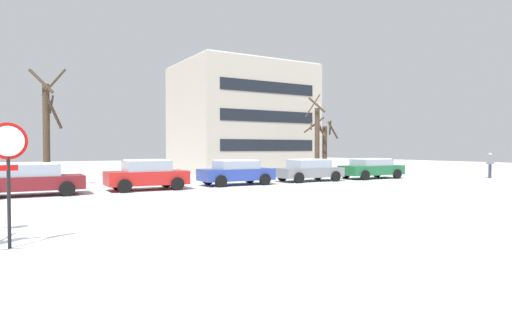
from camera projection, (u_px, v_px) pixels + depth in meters
ground_plane at (81, 224)px, 11.73m from camera, size 120.00×120.00×0.00m
road_surface at (65, 209)px, 14.47m from camera, size 80.00×8.38×0.00m
stop_sign at (8, 160)px, 8.82m from camera, size 0.74×0.19×2.59m
parked_car_maroon at (29, 179)px, 18.56m from camera, size 4.41×2.24×1.42m
parked_car_red at (147, 175)px, 21.20m from camera, size 3.93×2.18×1.50m
parked_car_blue at (236, 172)px, 24.04m from camera, size 4.17×2.13×1.41m
parked_car_gray at (309, 170)px, 26.70m from camera, size 4.27×2.15×1.39m
parked_car_green at (371, 168)px, 29.11m from camera, size 4.48×2.20×1.37m
pedestrian_crossing at (490, 163)px, 29.60m from camera, size 0.52×0.42×1.74m
tree_far_mid at (317, 139)px, 31.32m from camera, size 1.92×1.94×6.06m
tree_far_right at (47, 129)px, 22.53m from camera, size 1.88×1.89×6.32m
tree_far_left at (325, 147)px, 32.83m from camera, size 1.58×1.59×4.34m
building_far_right at (242, 119)px, 37.79m from camera, size 10.75×8.93×9.26m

